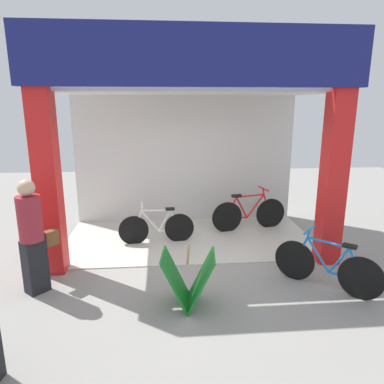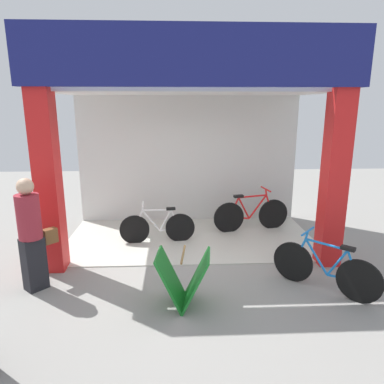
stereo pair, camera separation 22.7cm
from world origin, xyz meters
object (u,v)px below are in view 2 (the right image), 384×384
object	(u,v)px
sandwich_board_sign	(183,279)
bicycle_inside_0	(251,214)
pedestrian_2	(31,233)
bicycle_inside_1	(158,227)
bicycle_parked_0	(325,269)

from	to	relation	value
sandwich_board_sign	bicycle_inside_0	bearing A→B (deg)	61.73
bicycle_inside_0	pedestrian_2	world-z (taller)	pedestrian_2
bicycle_inside_1	pedestrian_2	size ratio (longest dim) A/B	0.88
bicycle_parked_0	sandwich_board_sign	xyz separation A→B (m)	(-2.09, -0.28, 0.03)
bicycle_inside_1	sandwich_board_sign	size ratio (longest dim) A/B	1.92
bicycle_parked_0	pedestrian_2	world-z (taller)	pedestrian_2
bicycle_inside_1	bicycle_parked_0	distance (m)	3.24
bicycle_parked_0	sandwich_board_sign	bearing A→B (deg)	-172.45
bicycle_parked_0	pedestrian_2	bearing A→B (deg)	176.30
sandwich_board_sign	bicycle_parked_0	bearing A→B (deg)	7.55
sandwich_board_sign	pedestrian_2	world-z (taller)	pedestrian_2
bicycle_inside_0	bicycle_parked_0	distance (m)	2.65
bicycle_inside_1	sandwich_board_sign	distance (m)	2.32
bicycle_inside_0	bicycle_inside_1	bearing A→B (deg)	-163.34
bicycle_inside_0	sandwich_board_sign	world-z (taller)	bicycle_inside_0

